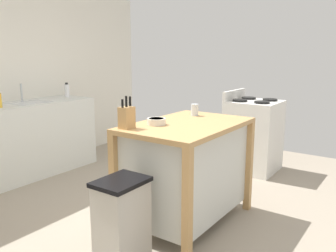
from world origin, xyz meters
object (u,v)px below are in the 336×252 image
(trash_bin, at_px, (122,222))
(sink_faucet, at_px, (21,93))
(stove, at_px, (253,135))
(kitchen_island, at_px, (187,167))
(knife_block, at_px, (127,117))
(bottle_hand_soap, at_px, (67,90))
(bowl_ceramic_small, at_px, (156,121))
(drinking_cup, at_px, (195,110))

(trash_bin, distance_m, sink_faucet, 2.60)
(sink_faucet, distance_m, stove, 2.92)
(kitchen_island, height_order, knife_block, knife_block)
(bottle_hand_soap, xyz_separation_m, stove, (1.07, -2.23, -0.52))
(trash_bin, distance_m, bottle_hand_soap, 2.77)
(bowl_ceramic_small, relative_size, stove, 0.15)
(trash_bin, height_order, bottle_hand_soap, bottle_hand_soap)
(bottle_hand_soap, height_order, stove, bottle_hand_soap)
(knife_block, distance_m, trash_bin, 0.80)
(trash_bin, relative_size, sink_faucet, 2.86)
(kitchen_island, bearing_deg, trash_bin, 178.60)
(drinking_cup, distance_m, sink_faucet, 2.28)
(kitchen_island, distance_m, drinking_cup, 0.58)
(knife_block, distance_m, bottle_hand_soap, 2.29)
(drinking_cup, bearing_deg, bottle_hand_soap, 82.73)
(bowl_ceramic_small, relative_size, trash_bin, 0.24)
(kitchen_island, distance_m, bowl_ceramic_small, 0.50)
(kitchen_island, xyz_separation_m, knife_block, (-0.45, 0.28, 0.48))
(drinking_cup, height_order, bottle_hand_soap, bottle_hand_soap)
(knife_block, height_order, sink_faucet, knife_block)
(bowl_ceramic_small, distance_m, stove, 1.95)
(kitchen_island, relative_size, bottle_hand_soap, 5.92)
(trash_bin, height_order, sink_faucet, sink_faucet)
(knife_block, bearing_deg, kitchen_island, -31.29)
(sink_faucet, height_order, stove, sink_faucet)
(bowl_ceramic_small, relative_size, bottle_hand_soap, 0.78)
(drinking_cup, bearing_deg, trash_bin, -174.48)
(trash_bin, bearing_deg, bowl_ceramic_small, 14.02)
(stove, bearing_deg, drinking_cup, 177.31)
(bowl_ceramic_small, distance_m, trash_bin, 0.87)
(bottle_hand_soap, distance_m, stove, 2.53)
(knife_block, xyz_separation_m, drinking_cup, (0.79, -0.14, -0.03))
(knife_block, height_order, drinking_cup, knife_block)
(bowl_ceramic_small, height_order, bottle_hand_soap, bottle_hand_soap)
(bottle_hand_soap, bearing_deg, sink_faucet, 171.80)
(drinking_cup, xyz_separation_m, bottle_hand_soap, (0.28, 2.17, 0.03))
(stove, bearing_deg, kitchen_island, -177.68)
(drinking_cup, relative_size, sink_faucet, 0.50)
(kitchen_island, xyz_separation_m, bottle_hand_soap, (0.62, 2.30, 0.48))
(knife_block, xyz_separation_m, bottle_hand_soap, (1.07, 2.02, -0.01))
(kitchen_island, distance_m, bottle_hand_soap, 2.43)
(drinking_cup, bearing_deg, bowl_ceramic_small, 175.82)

